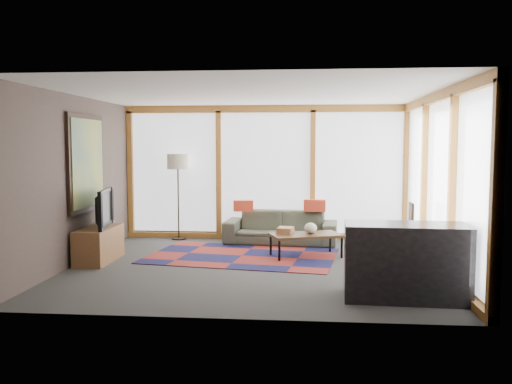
# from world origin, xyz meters

# --- Properties ---
(ground) EXTENTS (5.50, 5.50, 0.00)m
(ground) POSITION_xyz_m (0.00, 0.00, 0.00)
(ground) COLOR #2C2C2A
(ground) RESTS_ON ground
(room_envelope) EXTENTS (5.52, 5.02, 2.62)m
(room_envelope) POSITION_xyz_m (0.49, 0.56, 1.54)
(room_envelope) COLOR #463833
(room_envelope) RESTS_ON ground
(rug) EXTENTS (3.29, 2.38, 0.01)m
(rug) POSITION_xyz_m (-0.26, 0.73, 0.01)
(rug) COLOR maroon
(rug) RESTS_ON ground
(sofa) EXTENTS (2.13, 0.98, 0.60)m
(sofa) POSITION_xyz_m (0.32, 1.95, 0.30)
(sofa) COLOR #33372A
(sofa) RESTS_ON ground
(pillow_left) EXTENTS (0.38, 0.15, 0.21)m
(pillow_left) POSITION_xyz_m (-0.37, 1.91, 0.71)
(pillow_left) COLOR red
(pillow_left) RESTS_ON sofa
(pillow_right) EXTENTS (0.42, 0.19, 0.22)m
(pillow_right) POSITION_xyz_m (0.96, 1.99, 0.71)
(pillow_right) COLOR red
(pillow_right) RESTS_ON sofa
(floor_lamp) EXTENTS (0.42, 0.42, 1.67)m
(floor_lamp) POSITION_xyz_m (-1.68, 2.24, 0.83)
(floor_lamp) COLOR black
(floor_lamp) RESTS_ON ground
(coffee_table) EXTENTS (1.27, 0.92, 0.38)m
(coffee_table) POSITION_xyz_m (0.79, 0.78, 0.19)
(coffee_table) COLOR black
(coffee_table) RESTS_ON ground
(book_stack) EXTENTS (0.29, 0.34, 0.10)m
(book_stack) POSITION_xyz_m (0.45, 0.82, 0.43)
(book_stack) COLOR #955E36
(book_stack) RESTS_ON coffee_table
(vase) EXTENTS (0.23, 0.23, 0.18)m
(vase) POSITION_xyz_m (0.87, 0.83, 0.47)
(vase) COLOR beige
(vase) RESTS_ON coffee_table
(bookshelf) EXTENTS (0.36, 1.96, 0.49)m
(bookshelf) POSITION_xyz_m (2.43, 0.16, 0.24)
(bookshelf) COLOR black
(bookshelf) RESTS_ON ground
(bowl_a) EXTENTS (0.26, 0.26, 0.11)m
(bowl_a) POSITION_xyz_m (2.42, -0.35, 0.54)
(bowl_a) COLOR black
(bowl_a) RESTS_ON bookshelf
(bowl_b) EXTENTS (0.19, 0.19, 0.08)m
(bowl_b) POSITION_xyz_m (2.48, -0.01, 0.53)
(bowl_b) COLOR black
(bowl_b) RESTS_ON bookshelf
(shelf_picture) EXTENTS (0.05, 0.32, 0.41)m
(shelf_picture) POSITION_xyz_m (2.50, 0.87, 0.70)
(shelf_picture) COLOR black
(shelf_picture) RESTS_ON bookshelf
(tv_console) EXTENTS (0.45, 1.08, 0.54)m
(tv_console) POSITION_xyz_m (-2.47, 0.13, 0.27)
(tv_console) COLOR brown
(tv_console) RESTS_ON ground
(television) EXTENTS (0.32, 1.06, 0.60)m
(television) POSITION_xyz_m (-2.47, 0.17, 0.84)
(television) COLOR black
(television) RESTS_ON tv_console
(bar_counter) EXTENTS (1.47, 0.74, 0.91)m
(bar_counter) POSITION_xyz_m (1.97, -1.58, 0.45)
(bar_counter) COLOR black
(bar_counter) RESTS_ON ground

